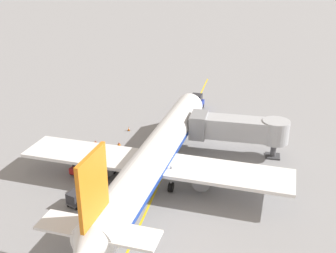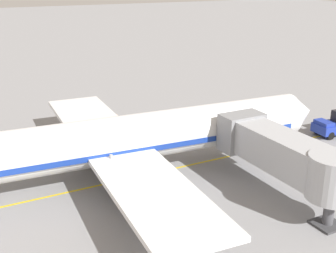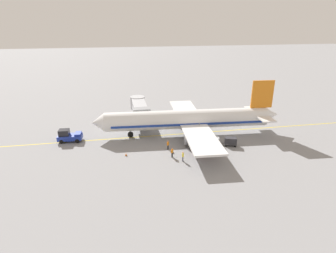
{
  "view_description": "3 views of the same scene",
  "coord_description": "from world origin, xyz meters",
  "px_view_note": "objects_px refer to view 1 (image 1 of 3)",
  "views": [
    {
      "loc": [
        9.59,
        -40.0,
        24.04
      ],
      "look_at": [
        -0.47,
        5.07,
        4.11
      ],
      "focal_mm": 43.79,
      "sensor_mm": 36.0,
      "label": 1
    },
    {
      "loc": [
        29.87,
        -13.13,
        15.63
      ],
      "look_at": [
        -1.07,
        3.21,
        3.45
      ],
      "focal_mm": 47.15,
      "sensor_mm": 36.0,
      "label": 2
    },
    {
      "loc": [
        -50.9,
        12.45,
        21.52
      ],
      "look_at": [
        -1.59,
        3.23,
        2.41
      ],
      "focal_mm": 29.86,
      "sensor_mm": 36.0,
      "label": 3
    }
  ],
  "objects_px": {
    "ground_crew_wing_walker": "(96,146)",
    "parked_airliner": "(155,156)",
    "pushback_tractor": "(195,104)",
    "baggage_cart_front": "(106,168)",
    "safety_cone_nose_left": "(129,129)",
    "jet_bridge": "(238,128)",
    "ground_crew_loader": "(119,148)",
    "baggage_tug_lead": "(80,167)",
    "ground_crew_marshaller": "(79,150)",
    "baggage_cart_second_in_train": "(94,181)",
    "baggage_cart_third_in_train": "(77,196)"
  },
  "relations": [
    {
      "from": "parked_airliner",
      "to": "pushback_tractor",
      "type": "bearing_deg",
      "value": 87.84
    },
    {
      "from": "baggage_cart_third_in_train",
      "to": "baggage_tug_lead",
      "type": "bearing_deg",
      "value": 111.55
    },
    {
      "from": "pushback_tractor",
      "to": "baggage_cart_front",
      "type": "xyz_separation_m",
      "value": [
        -6.73,
        -23.13,
        -0.15
      ]
    },
    {
      "from": "baggage_cart_second_in_train",
      "to": "ground_crew_marshaller",
      "type": "height_order",
      "value": "ground_crew_marshaller"
    },
    {
      "from": "ground_crew_marshaller",
      "to": "baggage_cart_front",
      "type": "bearing_deg",
      "value": -37.23
    },
    {
      "from": "parked_airliner",
      "to": "ground_crew_loader",
      "type": "distance_m",
      "value": 8.33
    },
    {
      "from": "baggage_tug_lead",
      "to": "baggage_cart_third_in_train",
      "type": "xyz_separation_m",
      "value": [
        2.48,
        -6.28,
        0.24
      ]
    },
    {
      "from": "jet_bridge",
      "to": "ground_crew_wing_walker",
      "type": "bearing_deg",
      "value": -167.83
    },
    {
      "from": "baggage_tug_lead",
      "to": "ground_crew_marshaller",
      "type": "height_order",
      "value": "ground_crew_marshaller"
    },
    {
      "from": "baggage_cart_second_in_train",
      "to": "safety_cone_nose_left",
      "type": "bearing_deg",
      "value": 94.22
    },
    {
      "from": "pushback_tractor",
      "to": "ground_crew_wing_walker",
      "type": "distance_m",
      "value": 20.5
    },
    {
      "from": "ground_crew_wing_walker",
      "to": "parked_airliner",
      "type": "bearing_deg",
      "value": -29.03
    },
    {
      "from": "baggage_cart_second_in_train",
      "to": "baggage_tug_lead",
      "type": "bearing_deg",
      "value": 134.15
    },
    {
      "from": "jet_bridge",
      "to": "ground_crew_wing_walker",
      "type": "distance_m",
      "value": 18.25
    },
    {
      "from": "baggage_tug_lead",
      "to": "safety_cone_nose_left",
      "type": "height_order",
      "value": "baggage_tug_lead"
    },
    {
      "from": "parked_airliner",
      "to": "baggage_cart_second_in_train",
      "type": "distance_m",
      "value": 7.2
    },
    {
      "from": "parked_airliner",
      "to": "baggage_tug_lead",
      "type": "distance_m",
      "value": 9.45
    },
    {
      "from": "pushback_tractor",
      "to": "baggage_tug_lead",
      "type": "bearing_deg",
      "value": -113.47
    },
    {
      "from": "baggage_cart_second_in_train",
      "to": "baggage_cart_third_in_train",
      "type": "distance_m",
      "value": 3.18
    },
    {
      "from": "parked_airliner",
      "to": "ground_crew_loader",
      "type": "bearing_deg",
      "value": 139.31
    },
    {
      "from": "pushback_tractor",
      "to": "baggage_cart_front",
      "type": "height_order",
      "value": "pushback_tractor"
    },
    {
      "from": "baggage_tug_lead",
      "to": "baggage_cart_front",
      "type": "height_order",
      "value": "baggage_tug_lead"
    },
    {
      "from": "baggage_cart_third_in_train",
      "to": "ground_crew_loader",
      "type": "height_order",
      "value": "ground_crew_loader"
    },
    {
      "from": "baggage_tug_lead",
      "to": "ground_crew_marshaller",
      "type": "xyz_separation_m",
      "value": [
        -1.8,
        3.7,
        0.24
      ]
    },
    {
      "from": "ground_crew_loader",
      "to": "baggage_cart_third_in_train",
      "type": "bearing_deg",
      "value": -92.75
    },
    {
      "from": "pushback_tractor",
      "to": "ground_crew_wing_walker",
      "type": "relative_size",
      "value": 2.68
    },
    {
      "from": "baggage_cart_front",
      "to": "ground_crew_wing_walker",
      "type": "distance_m",
      "value": 6.24
    },
    {
      "from": "safety_cone_nose_left",
      "to": "baggage_cart_second_in_train",
      "type": "bearing_deg",
      "value": -85.78
    },
    {
      "from": "baggage_cart_front",
      "to": "ground_crew_wing_walker",
      "type": "bearing_deg",
      "value": 122.27
    },
    {
      "from": "baggage_cart_front",
      "to": "ground_crew_marshaller",
      "type": "bearing_deg",
      "value": 142.77
    },
    {
      "from": "ground_crew_wing_walker",
      "to": "safety_cone_nose_left",
      "type": "distance_m",
      "value": 7.87
    },
    {
      "from": "baggage_cart_second_in_train",
      "to": "ground_crew_marshaller",
      "type": "bearing_deg",
      "value": 125.33
    },
    {
      "from": "parked_airliner",
      "to": "jet_bridge",
      "type": "distance_m",
      "value": 12.31
    },
    {
      "from": "baggage_cart_front",
      "to": "safety_cone_nose_left",
      "type": "height_order",
      "value": "baggage_cart_front"
    },
    {
      "from": "parked_airliner",
      "to": "ground_crew_wing_walker",
      "type": "relative_size",
      "value": 22.1
    },
    {
      "from": "ground_crew_loader",
      "to": "pushback_tractor",
      "type": "bearing_deg",
      "value": 68.59
    },
    {
      "from": "baggage_cart_third_in_train",
      "to": "ground_crew_loader",
      "type": "distance_m",
      "value": 11.56
    },
    {
      "from": "pushback_tractor",
      "to": "baggage_cart_second_in_train",
      "type": "relative_size",
      "value": 1.53
    },
    {
      "from": "baggage_cart_second_in_train",
      "to": "pushback_tractor",
      "type": "bearing_deg",
      "value": 75.17
    },
    {
      "from": "pushback_tractor",
      "to": "ground_crew_marshaller",
      "type": "relative_size",
      "value": 2.68
    },
    {
      "from": "baggage_cart_third_in_train",
      "to": "jet_bridge",
      "type": "bearing_deg",
      "value": 45.2
    },
    {
      "from": "baggage_cart_front",
      "to": "ground_crew_loader",
      "type": "height_order",
      "value": "ground_crew_loader"
    },
    {
      "from": "baggage_cart_second_in_train",
      "to": "baggage_cart_third_in_train",
      "type": "xyz_separation_m",
      "value": [
        -0.58,
        -3.13,
        0.0
      ]
    },
    {
      "from": "baggage_cart_second_in_train",
      "to": "ground_crew_wing_walker",
      "type": "relative_size",
      "value": 1.75
    },
    {
      "from": "pushback_tractor",
      "to": "baggage_cart_front",
      "type": "relative_size",
      "value": 1.53
    },
    {
      "from": "ground_crew_loader",
      "to": "safety_cone_nose_left",
      "type": "height_order",
      "value": "ground_crew_loader"
    },
    {
      "from": "parked_airliner",
      "to": "baggage_cart_front",
      "type": "relative_size",
      "value": 12.6
    },
    {
      "from": "baggage_tug_lead",
      "to": "jet_bridge",
      "type": "bearing_deg",
      "value": 26.94
    },
    {
      "from": "baggage_cart_front",
      "to": "ground_crew_marshaller",
      "type": "relative_size",
      "value": 1.75
    },
    {
      "from": "jet_bridge",
      "to": "ground_crew_loader",
      "type": "distance_m",
      "value": 15.23
    }
  ]
}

